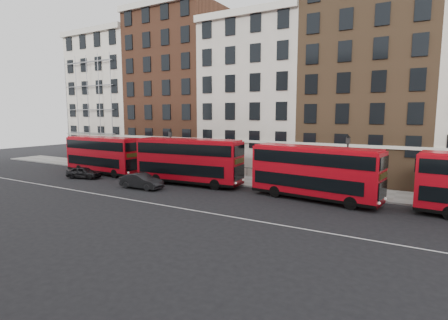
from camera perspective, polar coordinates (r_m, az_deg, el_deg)
The scene contains 13 objects.
ground at distance 30.67m, azimuth -8.45°, elevation -6.33°, with size 120.00×120.00×0.00m, color black.
pavement at distance 39.18m, azimuth 1.25°, elevation -3.14°, with size 80.00×5.00×0.15m, color gray.
kerb at distance 37.06m, azimuth -0.64°, elevation -3.74°, with size 80.00×0.30×0.16m, color gray.
road_centre_line at distance 29.19m, azimuth -10.93°, elevation -7.08°, with size 70.00×0.12×0.01m, color white.
building_terrace at distance 45.33m, azimuth 5.60°, elevation 11.16°, with size 64.00×11.95×22.00m.
bus_a at distance 45.26m, azimuth -19.24°, elevation 0.89°, with size 10.90×3.04×4.54m.
bus_b at distance 36.32m, azimuth -5.81°, elevation -0.04°, with size 11.55×3.73×4.77m.
bus_c at distance 30.53m, azimuth 14.49°, elevation -1.83°, with size 11.17×4.04×4.59m.
car_rear at distance 43.05m, azimuth -21.93°, elevation -1.91°, with size 1.60×3.97×1.35m, color black.
car_front at distance 35.42m, azimuth -13.34°, elevation -3.36°, with size 1.59×4.55×1.50m, color black.
lamp_post_left at distance 41.83m, azimuth -8.74°, elevation 1.61°, with size 0.44×0.44×5.33m.
lamp_post_right at distance 32.83m, azimuth 19.46°, elevation -0.30°, with size 0.44×0.44×5.33m.
iron_railings at distance 40.99m, azimuth 2.76°, elevation -1.86°, with size 6.60×0.06×1.00m, color black, non-canonical shape.
Camera 1 is at (18.83, -23.11, 7.23)m, focal length 28.00 mm.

